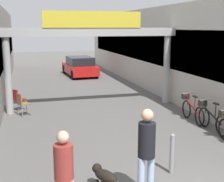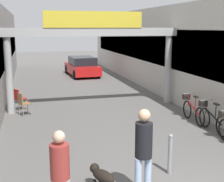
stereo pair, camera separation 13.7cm
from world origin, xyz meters
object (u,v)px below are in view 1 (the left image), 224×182
(pedestrian_companion, at_px, (64,170))
(bollard_post_metal, at_px, (172,153))
(bicycle_black_third, at_px, (211,117))
(bicycle_red_farthest, at_px, (191,109))
(parked_car_red, at_px, (80,67))
(cafe_chair_red_farther, at_px, (17,98))
(cafe_chair_wood_nearer, at_px, (22,102))
(pedestrian_with_dog, at_px, (147,147))
(dog_on_leash, at_px, (104,175))

(pedestrian_companion, distance_m, bollard_post_metal, 2.85)
(bicycle_black_third, distance_m, bicycle_red_farthest, 1.12)
(parked_car_red, bearing_deg, cafe_chair_red_farther, -115.30)
(pedestrian_companion, relative_size, parked_car_red, 0.40)
(bicycle_red_farthest, bearing_deg, bicycle_black_third, -86.41)
(bollard_post_metal, bearing_deg, bicycle_red_farthest, 54.50)
(bollard_post_metal, xyz_separation_m, cafe_chair_wood_nearer, (-3.33, 5.90, 0.05))
(bicycle_black_third, bearing_deg, pedestrian_with_dog, -137.77)
(bicycle_red_farthest, distance_m, cafe_chair_red_farther, 6.86)
(pedestrian_with_dog, relative_size, cafe_chair_red_farther, 2.04)
(cafe_chair_wood_nearer, bearing_deg, cafe_chair_red_farther, 102.33)
(pedestrian_companion, relative_size, dog_on_leash, 2.28)
(pedestrian_companion, xyz_separation_m, cafe_chair_red_farther, (-0.92, 7.85, -0.39))
(pedestrian_companion, height_order, bollard_post_metal, pedestrian_companion)
(cafe_chair_red_farther, bearing_deg, dog_on_leash, -75.48)
(pedestrian_with_dog, relative_size, dog_on_leash, 2.54)
(bicycle_red_farthest, bearing_deg, pedestrian_with_dog, -128.78)
(pedestrian_with_dog, xyz_separation_m, bicycle_red_farthest, (3.52, 4.38, -0.61))
(dog_on_leash, distance_m, bicycle_black_third, 5.14)
(bollard_post_metal, xyz_separation_m, parked_car_red, (0.54, 15.36, 0.15))
(pedestrian_companion, bearing_deg, parked_car_red, 79.16)
(pedestrian_companion, bearing_deg, dog_on_leash, 40.65)
(dog_on_leash, height_order, cafe_chair_wood_nearer, cafe_chair_wood_nearer)
(pedestrian_companion, relative_size, bicycle_black_third, 0.97)
(bicycle_red_farthest, bearing_deg, dog_on_leash, -137.55)
(pedestrian_with_dog, distance_m, cafe_chair_red_farther, 7.99)
(pedestrian_companion, xyz_separation_m, bollard_post_metal, (2.60, 1.08, -0.44))
(pedestrian_with_dog, relative_size, bicycle_black_third, 1.07)
(cafe_chair_wood_nearer, relative_size, parked_car_red, 0.22)
(bicycle_black_third, relative_size, parked_car_red, 0.41)
(pedestrian_with_dog, xyz_separation_m, cafe_chair_wood_nearer, (-2.37, 6.69, -0.51))
(pedestrian_companion, relative_size, bicycle_red_farthest, 0.97)
(dog_on_leash, relative_size, bollard_post_metal, 0.74)
(pedestrian_companion, bearing_deg, bicycle_red_farthest, 42.14)
(parked_car_red, bearing_deg, cafe_chair_wood_nearer, -112.28)
(cafe_chair_red_farther, distance_m, parked_car_red, 9.51)
(cafe_chair_red_farther, height_order, parked_car_red, parked_car_red)
(pedestrian_companion, bearing_deg, bicycle_black_third, 34.15)
(pedestrian_with_dog, xyz_separation_m, dog_on_leash, (-0.73, 0.49, -0.73))
(dog_on_leash, xyz_separation_m, cafe_chair_red_farther, (-1.83, 7.06, 0.22))
(cafe_chair_red_farther, bearing_deg, bollard_post_metal, -62.51)
(dog_on_leash, relative_size, bicycle_black_third, 0.42)
(pedestrian_companion, height_order, bicycle_red_farthest, pedestrian_companion)
(parked_car_red, bearing_deg, pedestrian_companion, -100.84)
(pedestrian_with_dog, bearing_deg, parked_car_red, 84.69)
(pedestrian_with_dog, relative_size, bollard_post_metal, 1.88)
(bicycle_red_farthest, xyz_separation_m, cafe_chair_wood_nearer, (-5.89, 2.31, 0.10))
(bollard_post_metal, bearing_deg, cafe_chair_wood_nearer, 119.45)
(pedestrian_companion, relative_size, cafe_chair_red_farther, 1.83)
(pedestrian_companion, distance_m, cafe_chair_red_farther, 7.91)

